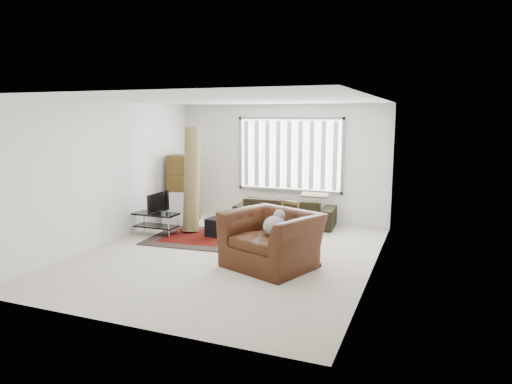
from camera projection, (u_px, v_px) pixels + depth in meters
room at (241, 153)px, 8.29m from camera, size 6.00×6.02×2.71m
persian_rug at (213, 239)px, 9.11m from camera, size 2.62×1.85×0.02m
tv_stand at (156, 219)px, 9.38m from camera, size 0.92×0.42×0.46m
tv at (155, 203)px, 9.33m from camera, size 0.10×0.75×0.43m
subwoofer at (217, 227)px, 9.27m from camera, size 0.40×0.40×0.36m
moving_boxes at (182, 190)px, 10.63m from camera, size 0.65×0.59×1.54m
white_flatpack at (176, 209)px, 10.21m from camera, size 0.62×0.36×0.74m
rolled_rug at (192, 179)px, 9.62m from camera, size 0.52×0.79×2.22m
sofa at (285, 207)px, 10.21m from camera, size 2.28×1.12×0.85m
side_chair at (283, 223)px, 8.45m from camera, size 0.61×0.61×0.86m
armchair at (272, 236)px, 7.38m from camera, size 1.72×1.62×1.03m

